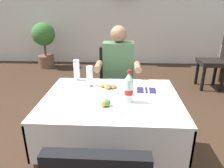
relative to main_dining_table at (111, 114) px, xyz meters
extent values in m
plane|color=#382619|center=(0.02, 0.07, -0.57)|extent=(11.00, 11.00, 0.00)
cube|color=silver|center=(0.02, 3.91, 0.99)|extent=(11.00, 0.12, 3.12)
cube|color=white|center=(0.00, 0.00, 0.16)|extent=(1.16, 0.92, 0.02)
cube|color=white|center=(0.00, -0.45, -0.01)|extent=(1.16, 0.02, 0.32)
cube|color=white|center=(0.00, 0.45, -0.01)|extent=(1.16, 0.02, 0.32)
cube|color=white|center=(-0.57, 0.00, -0.01)|extent=(0.02, 0.92, 0.32)
cube|color=white|center=(0.57, 0.00, -0.01)|extent=(0.02, 0.92, 0.32)
cube|color=#472D1E|center=(-0.52, -0.40, -0.21)|extent=(0.07, 0.07, 0.72)
cube|color=#472D1E|center=(0.52, -0.40, -0.21)|extent=(0.07, 0.07, 0.72)
cube|color=#472D1E|center=(-0.52, 0.40, -0.21)|extent=(0.07, 0.07, 0.72)
cube|color=#472D1E|center=(0.52, 0.40, -0.21)|extent=(0.07, 0.07, 0.72)
cube|color=black|center=(0.00, 0.76, -0.08)|extent=(0.44, 0.44, 0.08)
cube|color=black|center=(0.00, 1.01, 0.18)|extent=(0.42, 0.06, 0.44)
cube|color=black|center=(-0.17, 0.59, -0.35)|extent=(0.04, 0.04, 0.45)
cube|color=black|center=(0.17, 0.59, -0.35)|extent=(0.04, 0.04, 0.45)
cube|color=black|center=(-0.17, 0.93, -0.35)|extent=(0.04, 0.04, 0.45)
cube|color=black|center=(0.17, 0.93, -0.35)|extent=(0.04, 0.04, 0.45)
cylinder|color=#282D42|center=(-0.04, 0.56, -0.35)|extent=(0.10, 0.10, 0.45)
cylinder|color=#282D42|center=(0.12, 0.56, -0.35)|extent=(0.10, 0.10, 0.45)
cube|color=#282D42|center=(0.04, 0.72, -0.06)|extent=(0.34, 0.36, 0.12)
cube|color=#4C754C|center=(0.04, 0.80, 0.25)|extent=(0.36, 0.20, 0.50)
sphere|color=#997051|center=(0.04, 0.80, 0.59)|extent=(0.19, 0.19, 0.19)
cylinder|color=#997051|center=(-0.18, 0.57, 0.27)|extent=(0.07, 0.26, 0.07)
cylinder|color=#997051|center=(0.25, 0.57, 0.27)|extent=(0.07, 0.26, 0.07)
cube|color=white|center=(-0.03, -0.25, 0.17)|extent=(0.24, 0.24, 0.01)
ellipsoid|color=gold|center=(-0.04, -0.21, 0.21)|extent=(0.07, 0.08, 0.06)
ellipsoid|color=#4C8E38|center=(-0.03, -0.20, 0.21)|extent=(0.08, 0.07, 0.06)
cube|color=white|center=(-0.05, 0.14, 0.17)|extent=(0.25, 0.25, 0.01)
ellipsoid|color=gold|center=(-0.05, 0.15, 0.21)|extent=(0.08, 0.08, 0.05)
ellipsoid|color=#99602D|center=(0.00, 0.18, 0.19)|extent=(0.10, 0.11, 0.03)
ellipsoid|color=#B77A38|center=(-0.09, 0.19, 0.20)|extent=(0.07, 0.07, 0.04)
cylinder|color=white|center=(-0.22, 0.23, 0.17)|extent=(0.07, 0.07, 0.01)
cylinder|color=white|center=(-0.22, 0.23, 0.19)|extent=(0.02, 0.02, 0.03)
cylinder|color=white|center=(-0.22, 0.23, 0.28)|extent=(0.06, 0.06, 0.17)
cylinder|color=black|center=(-0.22, 0.23, 0.26)|extent=(0.06, 0.06, 0.11)
cylinder|color=white|center=(-0.38, 0.39, 0.17)|extent=(0.07, 0.07, 0.01)
cylinder|color=white|center=(-0.38, 0.39, 0.19)|extent=(0.02, 0.02, 0.03)
cylinder|color=white|center=(-0.38, 0.39, 0.29)|extent=(0.06, 0.06, 0.18)
cylinder|color=gold|center=(-0.38, 0.39, 0.26)|extent=(0.06, 0.06, 0.11)
cylinder|color=silver|center=(0.14, -0.09, 0.26)|extent=(0.07, 0.07, 0.20)
cylinder|color=red|center=(0.14, -0.09, 0.25)|extent=(0.07, 0.07, 0.04)
cone|color=silver|center=(0.14, -0.09, 0.39)|extent=(0.06, 0.06, 0.05)
cylinder|color=red|center=(0.14, -0.09, 0.43)|extent=(0.03, 0.03, 0.02)
cube|color=#231E4C|center=(0.31, 0.16, 0.17)|extent=(0.18, 0.14, 0.01)
cube|color=silver|center=(0.30, 0.16, 0.18)|extent=(0.02, 0.19, 0.01)
cube|color=silver|center=(0.33, 0.16, 0.18)|extent=(0.02, 0.19, 0.01)
cube|color=#472D1E|center=(2.06, 2.49, -0.21)|extent=(0.07, 0.07, 0.72)
cube|color=black|center=(1.70, 2.15, -0.08)|extent=(0.44, 0.44, 0.08)
cube|color=black|center=(1.53, 2.32, -0.35)|extent=(0.04, 0.04, 0.45)
cube|color=black|center=(1.53, 1.98, -0.35)|extent=(0.04, 0.04, 0.45)
cube|color=black|center=(1.87, 2.32, -0.35)|extent=(0.04, 0.04, 0.45)
cube|color=black|center=(1.87, 1.98, -0.35)|extent=(0.04, 0.04, 0.45)
cylinder|color=brown|center=(-1.82, 3.34, -0.43)|extent=(0.39, 0.39, 0.29)
cylinder|color=brown|center=(-1.82, 3.34, -0.13)|extent=(0.05, 0.05, 0.30)
sphere|color=#387533|center=(-1.82, 3.34, 0.24)|extent=(0.54, 0.54, 0.54)
camera|label=1|loc=(0.09, -1.63, 0.91)|focal=33.54mm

